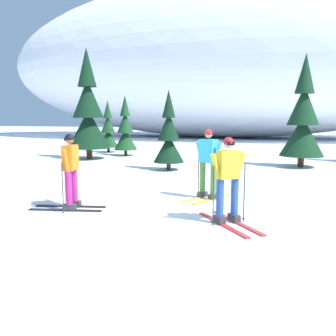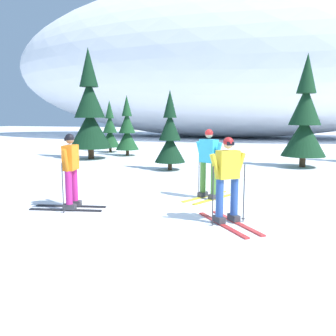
# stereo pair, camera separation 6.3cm
# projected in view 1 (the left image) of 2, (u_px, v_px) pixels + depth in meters

# --- Properties ---
(ground_plane) EXTENTS (120.00, 120.00, 0.00)m
(ground_plane) POSITION_uv_depth(u_px,v_px,m) (151.00, 205.00, 8.42)
(ground_plane) COLOR white
(skier_cyan_jacket) EXTENTS (1.18, 1.78, 1.79)m
(skier_cyan_jacket) POSITION_uv_depth(u_px,v_px,m) (208.00, 162.00, 8.91)
(skier_cyan_jacket) COLOR gold
(skier_cyan_jacket) RESTS_ON ground
(skier_yellow_jacket) EXTENTS (1.46, 1.61, 1.71)m
(skier_yellow_jacket) POSITION_uv_depth(u_px,v_px,m) (228.00, 179.00, 6.84)
(skier_yellow_jacket) COLOR red
(skier_yellow_jacket) RESTS_ON ground
(skier_orange_jacket) EXTENTS (1.73, 0.84, 1.72)m
(skier_orange_jacket) POSITION_uv_depth(u_px,v_px,m) (70.00, 170.00, 7.89)
(skier_orange_jacket) COLOR black
(skier_orange_jacket) RESTS_ON ground
(pine_tree_far_left) EXTENTS (1.19, 1.19, 3.09)m
(pine_tree_far_left) POSITION_uv_depth(u_px,v_px,m) (108.00, 131.00, 20.89)
(pine_tree_far_left) COLOR #47301E
(pine_tree_far_left) RESTS_ON ground
(pine_tree_left) EXTENTS (2.11, 2.11, 5.46)m
(pine_tree_left) POSITION_uv_depth(u_px,v_px,m) (88.00, 113.00, 17.36)
(pine_tree_left) COLOR #47301E
(pine_tree_left) RESTS_ON ground
(pine_tree_center_left) EXTENTS (1.26, 1.26, 3.27)m
(pine_tree_center_left) POSITION_uv_depth(u_px,v_px,m) (125.00, 131.00, 19.00)
(pine_tree_center_left) COLOR #47301E
(pine_tree_center_left) RESTS_ON ground
(pine_tree_center_right) EXTENTS (1.22, 1.22, 3.15)m
(pine_tree_center_right) POSITION_uv_depth(u_px,v_px,m) (169.00, 137.00, 13.77)
(pine_tree_center_right) COLOR #47301E
(pine_tree_center_right) RESTS_ON ground
(pine_tree_right) EXTENTS (1.80, 1.80, 4.67)m
(pine_tree_right) POSITION_uv_depth(u_px,v_px,m) (303.00, 120.00, 14.53)
(pine_tree_right) COLOR #47301E
(pine_tree_right) RESTS_ON ground
(snow_ridge_background) EXTENTS (48.81, 19.87, 15.54)m
(snow_ridge_background) POSITION_uv_depth(u_px,v_px,m) (224.00, 61.00, 35.60)
(snow_ridge_background) COLOR white
(snow_ridge_background) RESTS_ON ground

